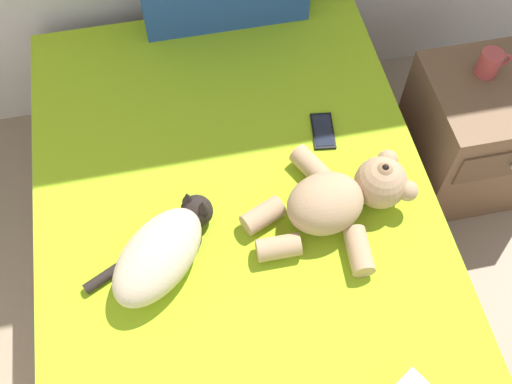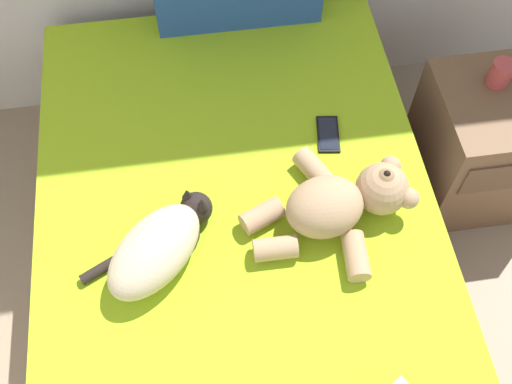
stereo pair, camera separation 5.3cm
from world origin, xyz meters
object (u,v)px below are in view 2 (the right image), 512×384
bed (242,265)px  mug (502,73)px  cell_phone (328,134)px  cat (159,247)px  teddy_bear (341,203)px  nightstand (486,144)px

bed → mug: size_ratio=16.62×
cell_phone → cat: bearing=-147.4°
teddy_bear → mug: bearing=33.4°
bed → mug: (0.98, 0.44, 0.33)m
teddy_bear → nightstand: bearing=27.7°
teddy_bear → cell_phone: 0.31m
teddy_bear → cat: bearing=-173.2°
cat → nightstand: size_ratio=0.74×
cat → nightstand: 1.37m
cell_phone → bed: bearing=-138.1°
cell_phone → mug: (0.64, 0.14, 0.05)m
nightstand → mug: bearing=111.6°
cat → nightstand: (1.25, 0.43, -0.35)m
nightstand → mug: 0.34m
bed → nightstand: (1.01, 0.37, 0.01)m
bed → cat: cat is taller
bed → cat: 0.43m
cell_phone → mug: bearing=12.1°
teddy_bear → cell_phone: size_ratio=3.47×
bed → cell_phone: cell_phone is taller
cat → teddy_bear: (0.55, 0.07, 0.00)m
bed → teddy_bear: bearing=-0.2°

